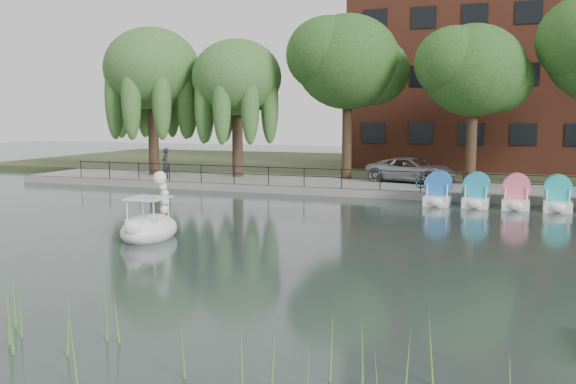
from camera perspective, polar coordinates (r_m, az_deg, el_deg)
The scene contains 16 objects.
ground_plane at distance 20.50m, azimuth -5.19°, elevation -4.85°, with size 120.00×120.00×0.00m, color #3B4947.
promenade at distance 35.41m, azimuth 5.94°, elevation 0.51°, with size 40.00×6.00×0.40m, color gray.
kerb at distance 32.58m, azimuth 4.66°, elevation -0.04°, with size 40.00×0.25×0.40m, color gray.
land_strip at distance 49.04m, azimuth 9.97°, elevation 2.24°, with size 60.00×22.00×0.36m, color #47512D.
railing at distance 32.67m, azimuth 4.77°, elevation 1.64°, with size 32.00×0.05×1.00m.
apartment_building at distance 48.38m, azimuth 18.60°, elevation 12.81°, with size 20.00×10.07×18.00m.
willow_left at distance 40.89m, azimuth -12.02°, elevation 10.64°, with size 5.88×5.88×9.01m.
willow_mid at distance 38.69m, azimuth -4.57°, elevation 10.05°, with size 5.32×5.32×8.15m.
broadleaf_center at distance 37.48m, azimuth 5.33°, elevation 11.39°, with size 6.00×6.00×9.25m.
broadleaf_right at distance 35.77m, azimuth 16.19°, elevation 10.27°, with size 5.40×5.40×8.32m.
minivan at distance 36.01m, azimuth 10.96°, elevation 2.10°, with size 5.63×2.59×1.57m, color gray.
bicycle at distance 33.12m, azimuth 12.65°, elevation 1.14°, with size 1.72×0.60×1.00m, color gray.
pedestrian at distance 38.93m, azimuth -10.85°, elevation 2.77°, with size 0.71×0.48×1.98m, color black.
swan_boat at distance 22.17m, azimuth -12.18°, elevation -2.80°, with size 1.84×2.75×2.21m.
pedal_boat_row at distance 30.19m, azimuth 19.62°, elevation -0.22°, with size 7.95×1.70×1.40m.
reed_bank at distance 11.45m, azimuth -16.81°, elevation -11.69°, with size 24.00×2.40×1.20m.
Camera 1 is at (8.61, -18.11, 4.22)m, focal length 40.00 mm.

